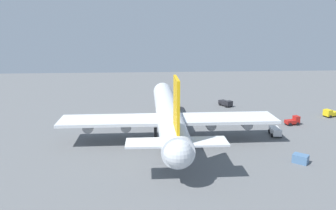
% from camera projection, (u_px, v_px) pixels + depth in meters
% --- Properties ---
extents(ground_plane, '(229.49, 229.49, 0.00)m').
position_uv_depth(ground_plane, '(168.00, 137.00, 81.61)').
color(ground_plane, slate).
extents(cargo_airplane, '(57.37, 50.85, 18.39)m').
position_uv_depth(cargo_airplane, '(168.00, 114.00, 79.86)').
color(cargo_airplane, silver).
rests_on(cargo_airplane, ground_plane).
extents(catering_truck, '(4.25, 2.71, 2.43)m').
position_uv_depth(catering_truck, '(174.00, 103.00, 112.83)').
color(catering_truck, '#B21E19').
rests_on(catering_truck, ground_plane).
extents(pushback_tractor, '(5.72, 4.20, 2.15)m').
position_uv_depth(pushback_tractor, '(226.00, 103.00, 112.52)').
color(pushback_tractor, '#232328').
rests_on(pushback_tractor, ground_plane).
extents(fuel_truck, '(2.82, 4.12, 2.49)m').
position_uv_depth(fuel_truck, '(293.00, 121.00, 91.64)').
color(fuel_truck, '#B21E19').
rests_on(fuel_truck, ground_plane).
extents(maintenance_van, '(3.67, 4.88, 2.29)m').
position_uv_depth(maintenance_van, '(330.00, 113.00, 99.70)').
color(maintenance_van, yellow).
rests_on(maintenance_van, ground_plane).
extents(cargo_loader, '(5.47, 3.11, 2.07)m').
position_uv_depth(cargo_loader, '(275.00, 131.00, 82.85)').
color(cargo_loader, silver).
rests_on(cargo_loader, ground_plane).
extents(cargo_container_fore, '(3.40, 3.49, 1.78)m').
position_uv_depth(cargo_container_fore, '(301.00, 159.00, 66.47)').
color(cargo_container_fore, '#4C729E').
rests_on(cargo_container_fore, ground_plane).
extents(safety_cone_nose, '(0.52, 0.52, 0.74)m').
position_uv_depth(safety_cone_nose, '(175.00, 110.00, 106.80)').
color(safety_cone_nose, orange).
rests_on(safety_cone_nose, ground_plane).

